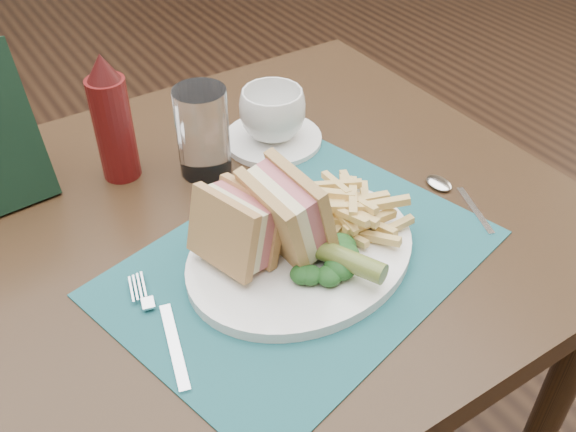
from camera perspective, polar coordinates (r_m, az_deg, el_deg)
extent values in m
plane|color=black|center=(1.71, -11.86, -10.58)|extent=(7.00, 7.00, 0.00)
cube|color=#1A4E53|center=(0.78, 1.21, -4.13)|extent=(0.52, 0.42, 0.00)
cylinder|color=#556727|center=(0.74, 4.36, -3.54)|extent=(0.07, 0.12, 0.03)
cylinder|color=white|center=(0.99, -1.35, 6.85)|extent=(0.17, 0.17, 0.01)
imported|color=white|center=(0.97, -1.39, 9.04)|extent=(0.14, 0.14, 0.08)
cylinder|color=white|center=(0.91, -7.58, 7.41)|extent=(0.10, 0.10, 0.13)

